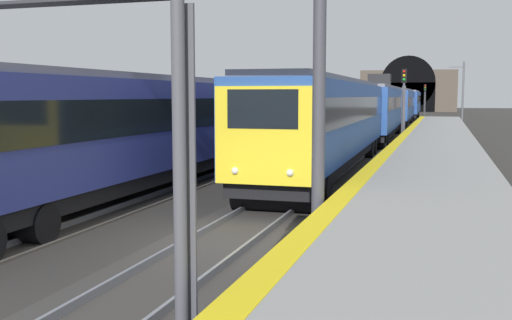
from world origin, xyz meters
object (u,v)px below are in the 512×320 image
at_px(train_adjacent_platform, 288,111).
at_px(train_main_approaching, 390,107).
at_px(railway_signal_near, 179,89).
at_px(railway_signal_far, 425,97).
at_px(railway_signal_mid, 404,97).
at_px(catenary_mast_near, 463,92).
at_px(overhead_signal_gantry, 129,27).

bearing_deg(train_adjacent_platform, train_main_approaching, -15.11).
height_order(train_main_approaching, railway_signal_near, railway_signal_near).
relative_size(train_main_approaching, railway_signal_far, 16.12).
bearing_deg(railway_signal_near, railway_signal_mid, -180.00).
distance_m(train_main_approaching, train_adjacent_platform, 19.17).
bearing_deg(railway_signal_mid, railway_signal_far, -180.00).
relative_size(railway_signal_near, railway_signal_far, 1.10).
xyz_separation_m(train_main_approaching, railway_signal_mid, (-9.17, -1.72, 0.91)).
relative_size(railway_signal_far, catenary_mast_near, 0.72).
xyz_separation_m(train_main_approaching, railway_signal_far, (45.68, -1.72, 0.80)).
distance_m(train_main_approaching, railway_signal_far, 45.72).
bearing_deg(train_main_approaching, train_adjacent_platform, -15.97).
relative_size(train_main_approaching, railway_signal_mid, 15.53).
height_order(train_adjacent_platform, overhead_signal_gantry, overhead_signal_gantry).
distance_m(railway_signal_near, overhead_signal_gantry, 7.88).
distance_m(train_main_approaching, railway_signal_near, 50.12).
relative_size(train_adjacent_platform, railway_signal_far, 11.68).
height_order(railway_signal_mid, overhead_signal_gantry, overhead_signal_gantry).
xyz_separation_m(railway_signal_near, catenary_mast_near, (66.36, -4.98, 0.28)).
bearing_deg(railway_signal_far, overhead_signal_gantry, -2.71).
bearing_deg(catenary_mast_near, overhead_signal_gantry, 171.26).
bearing_deg(catenary_mast_near, train_main_approaching, 157.61).
height_order(train_adjacent_platform, railway_signal_near, railway_signal_near).
relative_size(train_main_approaching, railway_signal_near, 14.66).
xyz_separation_m(railway_signal_mid, catenary_mast_near, (25.45, -4.98, 0.45)).
relative_size(railway_signal_near, catenary_mast_near, 0.79).
bearing_deg(train_main_approaching, railway_signal_near, 1.11).
xyz_separation_m(overhead_signal_gantry, catenary_mast_near, (59.89, -9.21, -1.25)).
xyz_separation_m(train_main_approaching, overhead_signal_gantry, (-43.61, 2.50, 2.62)).
relative_size(railway_signal_far, overhead_signal_gantry, 0.55).
distance_m(railway_signal_mid, catenary_mast_near, 25.94).
bearing_deg(overhead_signal_gantry, railway_signal_mid, -6.99).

